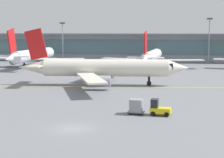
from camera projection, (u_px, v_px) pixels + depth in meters
The scene contains 10 objects.
ground_plane at pixel (72, 128), 40.32m from camera, with size 400.00×400.00×0.00m, color slate.
taxiway_centreline_stripe at pixel (104, 87), 69.78m from camera, with size 110.00×0.36×0.01m, color yellow.
terminal_concourse at pixel (137, 47), 128.00m from camera, with size 217.12×11.00×9.60m.
gate_airplane_1 at pixel (33, 55), 107.16m from camera, with size 31.62×34.03×11.27m.
gate_airplane_2 at pixel (152, 57), 105.07m from camera, with size 29.70×32.08×10.62m.
taxiing_regional_jet at pixel (104, 68), 71.32m from camera, with size 33.73×31.24×11.17m.
baggage_tug at pixel (159, 108), 46.34m from camera, with size 2.74×1.87×2.10m.
cargo_dolly_lead at pixel (136, 106), 47.07m from camera, with size 2.27×1.83×1.94m.
apron_light_mast_1 at pixel (63, 40), 123.97m from camera, with size 1.80×0.36×13.32m.
apron_light_mast_2 at pixel (209, 39), 117.23m from camera, with size 1.80×0.36×14.59m.
Camera 1 is at (10.08, -38.17, 10.80)m, focal length 58.51 mm.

